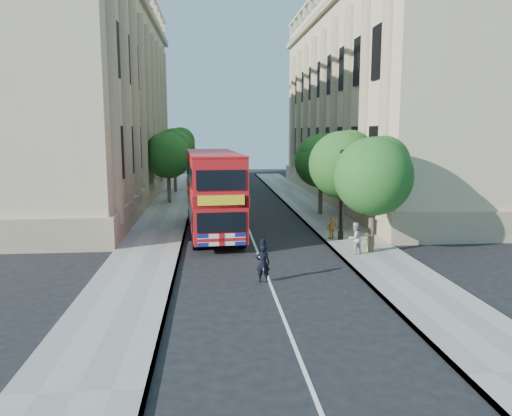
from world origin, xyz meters
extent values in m
plane|color=black|center=(0.00, 0.00, 0.00)|extent=(120.00, 120.00, 0.00)
cube|color=gray|center=(5.75, 10.00, 0.06)|extent=(3.50, 80.00, 0.12)
cube|color=gray|center=(-5.75, 10.00, 0.06)|extent=(3.50, 80.00, 0.12)
cube|color=#C4B188|center=(13.80, 24.00, 9.00)|extent=(12.00, 38.00, 18.00)
cube|color=#C4B188|center=(-13.80, 24.00, 9.00)|extent=(12.00, 38.00, 18.00)
cylinder|color=#473828|center=(5.80, 3.00, 1.43)|extent=(0.32, 0.32, 2.86)
sphere|color=#22531B|center=(5.80, 3.00, 4.03)|extent=(4.00, 4.00, 4.00)
sphere|color=#22531B|center=(6.40, 3.40, 4.68)|extent=(2.80, 2.80, 2.80)
sphere|color=#22531B|center=(5.30, 2.70, 4.55)|extent=(2.60, 2.60, 2.60)
cylinder|color=#473828|center=(5.80, 9.00, 1.50)|extent=(0.32, 0.32, 2.99)
sphere|color=#22531B|center=(5.80, 9.00, 4.22)|extent=(4.20, 4.20, 4.20)
sphere|color=#22531B|center=(6.40, 9.40, 4.90)|extent=(2.94, 2.94, 2.94)
sphere|color=#22531B|center=(5.30, 8.70, 4.76)|extent=(2.73, 2.73, 2.73)
cylinder|color=#473828|center=(5.80, 15.00, 1.45)|extent=(0.32, 0.32, 2.90)
sphere|color=#22531B|center=(5.80, 15.00, 4.09)|extent=(4.00, 4.00, 4.00)
sphere|color=#22531B|center=(6.40, 15.40, 4.75)|extent=(2.80, 2.80, 2.80)
sphere|color=#22531B|center=(5.30, 14.70, 4.62)|extent=(2.60, 2.60, 2.60)
cylinder|color=#473828|center=(-6.00, 22.00, 1.50)|extent=(0.32, 0.32, 2.99)
sphere|color=#22531B|center=(-6.00, 22.00, 4.22)|extent=(4.00, 4.00, 4.00)
sphere|color=#22531B|center=(-5.40, 22.40, 4.90)|extent=(2.80, 2.80, 2.80)
sphere|color=#22531B|center=(-6.50, 21.70, 4.76)|extent=(2.60, 2.60, 2.60)
cylinder|color=#473828|center=(-6.00, 30.00, 1.58)|extent=(0.32, 0.32, 3.17)
sphere|color=#22531B|center=(-6.00, 30.00, 4.46)|extent=(4.20, 4.20, 4.20)
sphere|color=#22531B|center=(-5.40, 30.40, 5.18)|extent=(2.94, 2.94, 2.94)
sphere|color=#22531B|center=(-6.50, 29.70, 5.04)|extent=(2.73, 2.73, 2.73)
cylinder|color=black|center=(5.00, 6.00, 0.37)|extent=(0.30, 0.30, 0.50)
cylinder|color=black|center=(5.00, 6.00, 2.62)|extent=(0.14, 0.14, 5.00)
sphere|color=black|center=(5.00, 6.00, 5.12)|extent=(0.32, 0.32, 0.32)
cube|color=#AE0C10|center=(-2.27, 8.62, 2.73)|extent=(3.56, 10.86, 4.44)
cube|color=black|center=(-2.27, 8.62, 1.74)|extent=(3.57, 10.19, 1.01)
cube|color=black|center=(-2.27, 8.62, 3.88)|extent=(3.57, 10.19, 1.01)
cube|color=yellow|center=(-1.90, 3.29, 2.87)|extent=(2.36, 0.25, 0.51)
cylinder|color=black|center=(-3.27, 4.78, 0.56)|extent=(0.39, 1.14, 1.13)
cylinder|color=black|center=(-0.74, 4.95, 0.56)|extent=(0.39, 1.14, 1.13)
cylinder|color=black|center=(-3.79, 12.07, 0.56)|extent=(0.39, 1.14, 1.13)
cylinder|color=black|center=(-1.25, 12.25, 0.56)|extent=(0.39, 1.14, 1.13)
cube|color=black|center=(-2.88, 10.97, 1.22)|extent=(1.83, 1.65, 1.89)
cube|color=black|center=(-2.87, 10.21, 1.44)|extent=(1.62, 0.12, 0.63)
cube|color=black|center=(-2.91, 12.95, 1.40)|extent=(1.85, 2.91, 2.25)
cube|color=black|center=(-2.90, 12.41, 0.32)|extent=(1.69, 4.35, 0.23)
cylinder|color=black|center=(-3.69, 10.87, 0.36)|extent=(0.21, 0.72, 0.72)
cylinder|color=black|center=(-2.07, 10.89, 0.36)|extent=(0.21, 0.72, 0.72)
cylinder|color=black|center=(-3.73, 13.84, 0.36)|extent=(0.21, 0.72, 0.72)
cylinder|color=black|center=(-2.11, 13.87, 0.36)|extent=(0.21, 0.72, 0.72)
imported|color=black|center=(-0.27, -1.29, 0.80)|extent=(0.62, 0.44, 1.61)
imported|color=beige|center=(4.82, 2.61, 0.93)|extent=(0.99, 0.91, 1.63)
imported|color=orange|center=(4.52, 6.25, 0.75)|extent=(0.80, 0.59, 1.25)
imported|color=#F9DC54|center=(5.71, 3.07, 0.63)|extent=(0.72, 0.50, 1.02)
camera|label=1|loc=(-2.43, -21.50, 6.34)|focal=35.00mm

